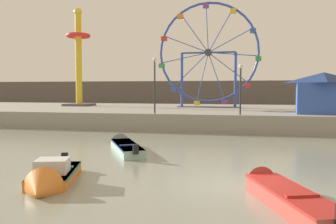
{
  "coord_description": "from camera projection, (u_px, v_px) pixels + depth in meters",
  "views": [
    {
      "loc": [
        0.64,
        -12.27,
        3.2
      ],
      "look_at": [
        -3.96,
        7.39,
        1.94
      ],
      "focal_mm": 39.27,
      "sensor_mm": 36.0,
      "label": 1
    }
  ],
  "objects": [
    {
      "name": "distant_town_skyline",
      "position": [
        249.0,
        96.0,
        52.64
      ],
      "size": [
        140.0,
        3.0,
        4.4
      ],
      "primitive_type": "cube",
      "color": "#564C47",
      "rests_on": "ground_plane"
    },
    {
      "name": "quay_promenade",
      "position": [
        247.0,
        116.0,
        35.15
      ],
      "size": [
        110.0,
        19.1,
        1.35
      ],
      "primitive_type": "cube",
      "color": "gray",
      "rests_on": "ground_plane"
    },
    {
      "name": "carnival_booth_blue_tent",
      "position": [
        323.0,
        92.0,
        27.64
      ],
      "size": [
        4.44,
        3.85,
        3.12
      ],
      "rotation": [
        0.0,
        0.0,
        -0.07
      ],
      "color": "#3356B7",
      "rests_on": "quay_promenade"
    },
    {
      "name": "promenade_lamp_near",
      "position": [
        155.0,
        77.0,
        27.9
      ],
      "size": [
        0.32,
        0.32,
        4.25
      ],
      "color": "#2D2D33",
      "rests_on": "quay_promenade"
    },
    {
      "name": "motorboat_faded_red",
      "position": [
        279.0,
        192.0,
        10.38
      ],
      "size": [
        2.84,
        5.3,
        1.08
      ],
      "rotation": [
        0.0,
        0.0,
        1.94
      ],
      "color": "#B24238",
      "rests_on": "ground_plane"
    },
    {
      "name": "ferris_wheel_blue_frame",
      "position": [
        208.0,
        55.0,
        37.15
      ],
      "size": [
        10.36,
        1.2,
        10.63
      ],
      "color": "#334CA8",
      "rests_on": "quay_promenade"
    },
    {
      "name": "motorboat_seafoam",
      "position": [
        124.0,
        145.0,
        19.57
      ],
      "size": [
        3.66,
        5.42,
        1.03
      ],
      "rotation": [
        0.0,
        0.0,
        2.08
      ],
      "color": "#93BCAD",
      "rests_on": "ground_plane"
    },
    {
      "name": "drop_tower_yellow_tower",
      "position": [
        79.0,
        58.0,
        40.6
      ],
      "size": [
        2.8,
        2.8,
        10.78
      ],
      "color": "gold",
      "rests_on": "quay_promenade"
    },
    {
      "name": "motorboat_orange_hull",
      "position": [
        50.0,
        179.0,
        12.12
      ],
      "size": [
        2.43,
        4.22,
        1.28
      ],
      "rotation": [
        0.0,
        0.0,
        5.02
      ],
      "color": "orange",
      "rests_on": "ground_plane"
    },
    {
      "name": "promenade_lamp_far",
      "position": [
        241.0,
        81.0,
        26.48
      ],
      "size": [
        0.32,
        0.32,
        3.65
      ],
      "color": "#2D2D33",
      "rests_on": "quay_promenade"
    },
    {
      "name": "ground_plane",
      "position": [
        233.0,
        185.0,
        12.27
      ],
      "size": [
        240.0,
        240.0,
        0.0
      ],
      "primitive_type": "plane",
      "color": "gray"
    }
  ]
}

